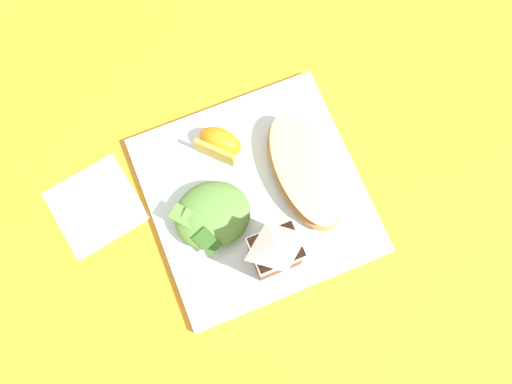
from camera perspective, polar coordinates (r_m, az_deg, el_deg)
name	(u,v)px	position (r m, az deg, el deg)	size (l,w,h in m)	color
ground	(256,197)	(0.71, 0.00, -0.53)	(3.00, 3.00, 0.00)	orange
white_plate	(256,195)	(0.70, 0.00, -0.37)	(0.28, 0.28, 0.02)	silver
cheesy_pizza_bread	(304,172)	(0.68, 5.39, 2.27)	(0.08, 0.17, 0.04)	#B77F42
green_salad_pile	(212,215)	(0.67, -4.90, -2.59)	(0.10, 0.09, 0.04)	#5B8E3D
milk_carton	(275,251)	(0.62, 2.16, -6.53)	(0.06, 0.05, 0.11)	brown
orange_wedge_front	(220,143)	(0.69, -4.05, 5.43)	(0.07, 0.07, 0.04)	orange
paper_napkin	(96,206)	(0.74, -17.37, -1.48)	(0.11, 0.11, 0.00)	white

